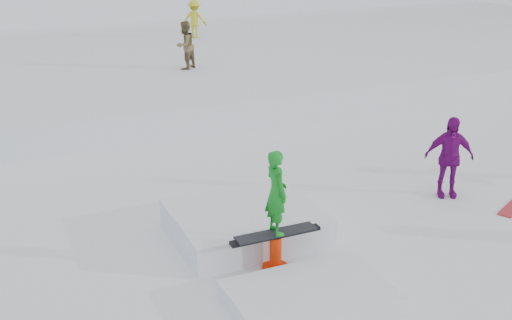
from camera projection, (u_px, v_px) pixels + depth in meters
name	position (u px, v px, depth m)	size (l,w,h in m)	color
ground	(277.00, 261.00, 11.02)	(120.00, 120.00, 0.00)	white
snow_berm	(47.00, 1.00, 36.26)	(60.00, 14.00, 2.40)	white
snow_midrise	(96.00, 62.00, 24.57)	(50.00, 18.00, 0.80)	white
walker_olive	(185.00, 45.00, 21.31)	(0.77, 0.60, 1.59)	brown
walker_ygreen	(195.00, 19.00, 26.99)	(1.01, 0.58, 1.57)	yellow
spectator_purple	(449.00, 157.00, 13.36)	(1.02, 0.43, 1.74)	#770A76
jib_rail_feature	(261.00, 238.00, 11.17)	(2.60, 4.40, 2.11)	white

